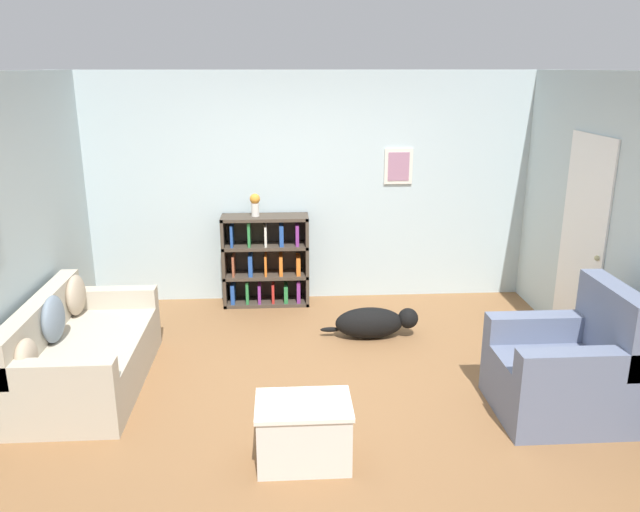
# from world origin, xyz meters

# --- Properties ---
(ground_plane) EXTENTS (14.00, 14.00, 0.00)m
(ground_plane) POSITION_xyz_m (0.00, 0.00, 0.00)
(ground_plane) COLOR brown
(wall_back) EXTENTS (5.60, 0.13, 2.60)m
(wall_back) POSITION_xyz_m (0.00, 2.25, 1.30)
(wall_back) COLOR silver
(wall_back) RESTS_ON ground_plane
(wall_right) EXTENTS (0.16, 5.00, 2.60)m
(wall_right) POSITION_xyz_m (2.55, 0.02, 1.29)
(wall_right) COLOR silver
(wall_right) RESTS_ON ground_plane
(couch) EXTENTS (0.89, 1.71, 0.82)m
(couch) POSITION_xyz_m (-2.05, 0.16, 0.30)
(couch) COLOR #B7AD99
(couch) RESTS_ON ground_plane
(bookshelf) EXTENTS (0.97, 0.34, 1.04)m
(bookshelf) POSITION_xyz_m (-0.51, 2.03, 0.50)
(bookshelf) COLOR #42382D
(bookshelf) RESTS_ON ground_plane
(recliner_chair) EXTENTS (0.95, 0.87, 1.05)m
(recliner_chair) POSITION_xyz_m (1.87, -0.53, 0.37)
(recliner_chair) COLOR slate
(recliner_chair) RESTS_ON ground_plane
(coffee_table) EXTENTS (0.65, 0.45, 0.45)m
(coffee_table) POSITION_xyz_m (-0.20, -1.04, 0.24)
(coffee_table) COLOR silver
(coffee_table) RESTS_ON ground_plane
(dog) EXTENTS (0.99, 0.29, 0.32)m
(dog) POSITION_xyz_m (0.58, 0.98, 0.16)
(dog) COLOR black
(dog) RESTS_ON ground_plane
(vase) EXTENTS (0.11, 0.11, 0.25)m
(vase) POSITION_xyz_m (-0.62, 2.01, 1.18)
(vase) COLOR silver
(vase) RESTS_ON bookshelf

